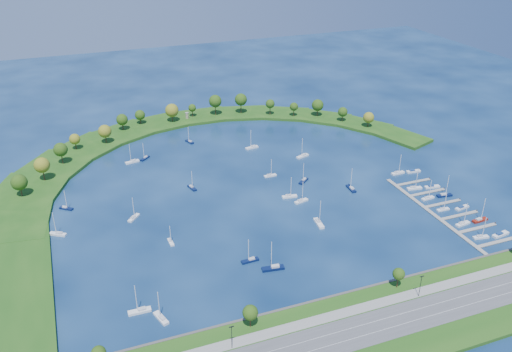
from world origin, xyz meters
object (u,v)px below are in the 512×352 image
object	(u,v)px
moored_boat_1	(66,208)
moored_boat_17	(289,196)
docked_boat_8	(414,188)
harbor_tower	(187,115)
docked_boat_1	(500,234)
docked_boat_6	(428,198)
moored_boat_12	(145,158)
docked_boat_9	(432,187)
moored_boat_4	(351,188)
moored_boat_5	(250,260)
moored_boat_16	(161,317)
docked_boat_0	(481,237)
moored_boat_14	(134,217)
moored_boat_19	(303,156)
docked_boat_5	(462,208)
docked_boat_7	(444,195)
moored_boat_2	(319,223)
moored_boat_8	(252,147)
docked_boat_3	(480,220)
moored_boat_9	(270,175)
docked_boat_11	(413,171)
docked_boat_10	(398,173)
moored_boat_13	(301,201)
moored_boat_11	(140,310)
dock_system	(444,211)
moored_boat_3	(58,234)
moored_boat_15	(132,161)
moored_boat_18	(304,180)
docked_boat_4	(443,209)
moored_boat_10	(171,241)
moored_boat_6	(189,141)

from	to	relation	value
moored_boat_1	moored_boat_17	xyz separation A→B (m)	(115.38, -30.31, 0.03)
docked_boat_8	harbor_tower	bearing A→B (deg)	130.18
docked_boat_1	docked_boat_6	size ratio (longest dim) A/B	0.85
moored_boat_12	docked_boat_6	xyz separation A→B (m)	(134.85, -106.63, 0.01)
moored_boat_12	docked_boat_8	distance (m)	164.58
docked_boat_9	moored_boat_4	bearing A→B (deg)	170.86
moored_boat_5	moored_boat_16	size ratio (longest dim) A/B	0.94
docked_boat_0	moored_boat_14	bearing A→B (deg)	162.36
moored_boat_19	docked_boat_5	world-z (taller)	moored_boat_19
moored_boat_16	docked_boat_7	size ratio (longest dim) A/B	1.00
moored_boat_2	docked_boat_1	bearing A→B (deg)	69.15
moored_boat_14	moored_boat_19	distance (m)	119.00
moored_boat_17	moored_boat_19	bearing A→B (deg)	64.69
docked_boat_0	docked_boat_7	world-z (taller)	docked_boat_7
moored_boat_8	docked_boat_9	distance (m)	116.43
moored_boat_14	docked_boat_3	world-z (taller)	docked_boat_3
moored_boat_9	moored_boat_17	size ratio (longest dim) A/B	0.90
moored_boat_2	moored_boat_17	world-z (taller)	moored_boat_2
docked_boat_11	docked_boat_10	bearing A→B (deg)	177.40
moored_boat_13	docked_boat_10	xyz separation A→B (m)	(68.34, 10.12, 0.01)
moored_boat_11	docked_boat_0	xyz separation A→B (m)	(162.91, -5.75, -0.05)
dock_system	moored_boat_11	distance (m)	164.08
moored_boat_3	docked_boat_6	distance (m)	193.54
harbor_tower	moored_boat_12	bearing A→B (deg)	-126.98
harbor_tower	moored_boat_15	xyz separation A→B (m)	(-49.90, -57.73, -3.42)
docked_boat_3	docked_boat_10	world-z (taller)	docked_boat_3
moored_boat_2	moored_boat_18	size ratio (longest dim) A/B	1.14
moored_boat_18	docked_boat_4	world-z (taller)	moored_boat_18
moored_boat_11	moored_boat_15	xyz separation A→B (m)	(19.76, 139.38, -0.02)
moored_boat_4	moored_boat_12	world-z (taller)	moored_boat_4
docked_boat_4	moored_boat_2	bearing A→B (deg)	172.57
moored_boat_9	moored_boat_18	size ratio (longest dim) A/B	0.90
moored_boat_3	moored_boat_12	world-z (taller)	moored_boat_3
docked_boat_1	moored_boat_14	bearing A→B (deg)	146.15
docked_boat_10	docked_boat_8	bearing A→B (deg)	-99.38
moored_boat_3	docked_boat_0	xyz separation A→B (m)	(190.45, -75.42, -0.03)
moored_boat_3	moored_boat_5	distance (m)	96.22
moored_boat_12	moored_boat_14	xyz separation A→B (m)	(-18.59, -70.01, 0.02)
moored_boat_10	moored_boat_6	bearing A→B (deg)	159.14
moored_boat_19	moored_boat_17	bearing A→B (deg)	38.54
docked_boat_0	moored_boat_11	bearing A→B (deg)	-172.83
moored_boat_19	docked_boat_4	world-z (taller)	moored_boat_19
moored_boat_2	moored_boat_14	bearing A→B (deg)	-107.20
moored_boat_4	docked_boat_4	distance (m)	50.23
moored_boat_1	moored_boat_19	world-z (taller)	moored_boat_19
harbor_tower	moored_boat_15	distance (m)	76.39
docked_boat_7	docked_boat_4	bearing A→B (deg)	-122.73
moored_boat_2	moored_boat_14	size ratio (longest dim) A/B	1.17
moored_boat_10	docked_boat_4	size ratio (longest dim) A/B	0.93
moored_boat_13	docked_boat_3	bearing A→B (deg)	-47.71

